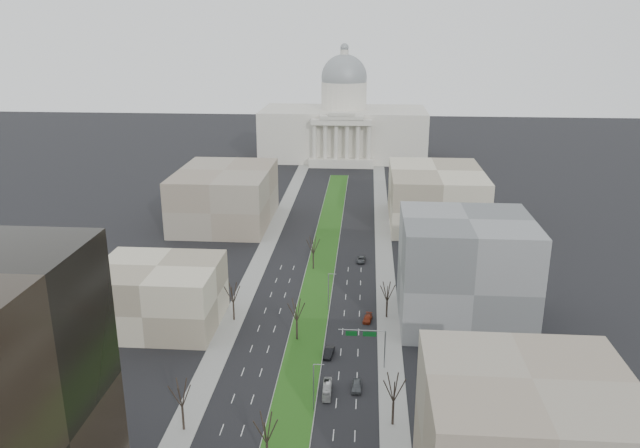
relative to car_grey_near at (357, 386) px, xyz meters
The scene contains 24 objects.
ground 58.94m from the car_grey_near, 100.75° to the left, with size 600.00×600.00×0.00m, color black.
median 57.95m from the car_grey_near, 100.93° to the left, with size 8.00×222.03×0.20m.
sidewalk_left 43.53m from the car_grey_near, 130.89° to the left, with size 5.00×330.00×0.15m, color gray.
sidewalk_right 33.55m from the car_grey_near, 78.81° to the left, with size 5.00×330.00×0.15m, color gray.
capitol 208.36m from the car_grey_near, 93.03° to the left, with size 80.00×46.00×55.00m.
building_beige_left 49.98m from the car_grey_near, 152.50° to the left, with size 26.00×22.00×14.00m, color gray.
building_grey_right 39.37m from the car_grey_near, 52.42° to the left, with size 28.00×26.00×24.00m, color slate.
building_far_left 108.48m from the car_grey_near, 115.16° to the left, with size 30.00×40.00×18.00m, color gray.
building_far_right 105.99m from the car_grey_near, 76.87° to the left, with size 30.00×40.00×18.00m, color gray.
tree_left_mid 32.13m from the car_grey_near, 153.43° to the right, with size 5.40×5.40×9.72m.
tree_left_far 38.76m from the car_grey_near, 137.42° to the left, with size 5.28×5.28×9.50m.
tree_right_mid 13.47m from the car_grey_near, 58.40° to the right, with size 5.52×5.52×9.94m.
tree_right_far 31.08m from the car_grey_near, 78.26° to the left, with size 5.04×5.04×9.07m.
tree_median_a 26.38m from the car_grey_near, 120.45° to the right, with size 5.40×5.40×9.72m.
tree_median_b 22.98m from the car_grey_near, 125.96° to the left, with size 5.40×5.40×9.72m.
tree_median_c 59.67m from the car_grey_near, 102.64° to the left, with size 5.40×5.40×9.72m.
streetlamp_median_b 10.91m from the car_grey_near, 135.52° to the right, with size 1.90×0.20×9.16m.
streetlamp_median_c 33.93m from the car_grey_near, 102.39° to the left, with size 1.90×0.20×9.16m.
mast_arm_signs 9.88m from the car_grey_near, 72.49° to the left, with size 9.12×0.24×8.09m.
car_grey_near is the anchor object (origin of this frame).
car_black 13.10m from the car_grey_near, 116.23° to the left, with size 1.63×4.68×1.54m, color black.
car_red 27.88m from the car_grey_near, 86.10° to the left, with size 1.78×4.39×1.27m, color maroon.
car_grey_far 64.40m from the car_grey_near, 90.06° to the left, with size 2.28×4.95×1.37m, color #43454A.
box_van 5.59m from the car_grey_near, 161.41° to the right, with size 1.48×6.34×1.77m, color silver.
Camera 1 is at (11.90, -37.48, 63.99)m, focal length 35.00 mm.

